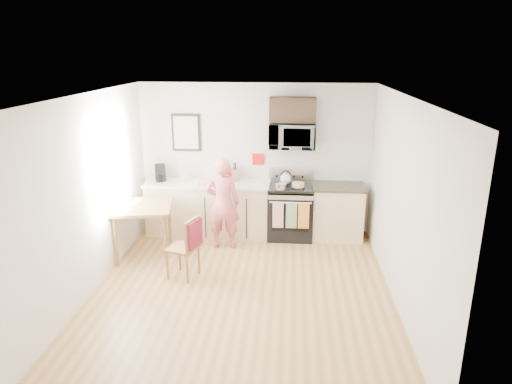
# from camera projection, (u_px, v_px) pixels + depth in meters

# --- Properties ---
(floor) EXTENTS (4.60, 4.60, 0.00)m
(floor) POSITION_uv_depth(u_px,v_px,m) (242.00, 292.00, 6.15)
(floor) COLOR olive
(floor) RESTS_ON ground
(back_wall) EXTENTS (4.00, 0.04, 2.60)m
(back_wall) POSITION_uv_depth(u_px,v_px,m) (255.00, 159.00, 7.95)
(back_wall) COLOR silver
(back_wall) RESTS_ON floor
(front_wall) EXTENTS (4.00, 0.04, 2.60)m
(front_wall) POSITION_uv_depth(u_px,v_px,m) (208.00, 292.00, 3.57)
(front_wall) COLOR silver
(front_wall) RESTS_ON floor
(left_wall) EXTENTS (0.04, 4.60, 2.60)m
(left_wall) POSITION_uv_depth(u_px,v_px,m) (88.00, 196.00, 5.91)
(left_wall) COLOR silver
(left_wall) RESTS_ON floor
(right_wall) EXTENTS (0.04, 4.60, 2.60)m
(right_wall) POSITION_uv_depth(u_px,v_px,m) (402.00, 204.00, 5.61)
(right_wall) COLOR silver
(right_wall) RESTS_ON floor
(ceiling) EXTENTS (4.00, 4.60, 0.04)m
(ceiling) POSITION_uv_depth(u_px,v_px,m) (240.00, 96.00, 5.37)
(ceiling) COLOR silver
(ceiling) RESTS_ON back_wall
(window) EXTENTS (0.06, 1.40, 1.50)m
(window) POSITION_uv_depth(u_px,v_px,m) (112.00, 163.00, 6.60)
(window) COLOR white
(window) RESTS_ON left_wall
(cabinet_left) EXTENTS (2.10, 0.60, 0.90)m
(cabinet_left) POSITION_uv_depth(u_px,v_px,m) (208.00, 209.00, 7.98)
(cabinet_left) COLOR tan
(cabinet_left) RESTS_ON floor
(countertop_left) EXTENTS (2.14, 0.64, 0.04)m
(countertop_left) POSITION_uv_depth(u_px,v_px,m) (208.00, 184.00, 7.84)
(countertop_left) COLOR #F1E5CF
(countertop_left) RESTS_ON cabinet_left
(cabinet_right) EXTENTS (0.84, 0.60, 0.90)m
(cabinet_right) POSITION_uv_depth(u_px,v_px,m) (337.00, 213.00, 7.81)
(cabinet_right) COLOR tan
(cabinet_right) RESTS_ON floor
(countertop_right) EXTENTS (0.88, 0.64, 0.04)m
(countertop_right) POSITION_uv_depth(u_px,v_px,m) (338.00, 186.00, 7.67)
(countertop_right) COLOR black
(countertop_right) RESTS_ON cabinet_right
(range) EXTENTS (0.76, 0.70, 1.16)m
(range) POSITION_uv_depth(u_px,v_px,m) (290.00, 213.00, 7.85)
(range) COLOR black
(range) RESTS_ON floor
(microwave) EXTENTS (0.76, 0.51, 0.42)m
(microwave) POSITION_uv_depth(u_px,v_px,m) (292.00, 136.00, 7.56)
(microwave) COLOR #B8B8BD
(microwave) RESTS_ON back_wall
(upper_cabinet) EXTENTS (0.76, 0.35, 0.40)m
(upper_cabinet) POSITION_uv_depth(u_px,v_px,m) (293.00, 110.00, 7.47)
(upper_cabinet) COLOR black
(upper_cabinet) RESTS_ON back_wall
(wall_art) EXTENTS (0.50, 0.04, 0.65)m
(wall_art) POSITION_uv_depth(u_px,v_px,m) (186.00, 133.00, 7.88)
(wall_art) COLOR black
(wall_art) RESTS_ON back_wall
(wall_trivet) EXTENTS (0.20, 0.02, 0.20)m
(wall_trivet) POSITION_uv_depth(u_px,v_px,m) (258.00, 159.00, 7.93)
(wall_trivet) COLOR #AC110E
(wall_trivet) RESTS_ON back_wall
(person) EXTENTS (0.58, 0.41, 1.51)m
(person) POSITION_uv_depth(u_px,v_px,m) (223.00, 203.00, 7.34)
(person) COLOR #BE3449
(person) RESTS_ON floor
(dining_table) EXTENTS (0.89, 0.89, 0.83)m
(dining_table) POSITION_uv_depth(u_px,v_px,m) (142.00, 211.00, 7.04)
(dining_table) COLOR brown
(dining_table) RESTS_ON floor
(chair) EXTENTS (0.52, 0.49, 0.91)m
(chair) POSITION_uv_depth(u_px,v_px,m) (190.00, 240.00, 6.35)
(chair) COLOR brown
(chair) RESTS_ON floor
(knife_block) EXTENTS (0.12, 0.15, 0.22)m
(knife_block) POSITION_uv_depth(u_px,v_px,m) (235.00, 175.00, 7.90)
(knife_block) COLOR brown
(knife_block) RESTS_ON countertop_left
(utensil_crock) EXTENTS (0.12, 0.12, 0.37)m
(utensil_crock) POSITION_uv_depth(u_px,v_px,m) (229.00, 172.00, 7.94)
(utensil_crock) COLOR #AC110E
(utensil_crock) RESTS_ON countertop_left
(fruit_bowl) EXTENTS (0.21, 0.21, 0.09)m
(fruit_bowl) POSITION_uv_depth(u_px,v_px,m) (215.00, 180.00, 7.85)
(fruit_bowl) COLOR silver
(fruit_bowl) RESTS_ON countertop_left
(milk_carton) EXTENTS (0.11, 0.11, 0.22)m
(milk_carton) POSITION_uv_depth(u_px,v_px,m) (182.00, 175.00, 7.88)
(milk_carton) COLOR tan
(milk_carton) RESTS_ON countertop_left
(coffee_maker) EXTENTS (0.23, 0.27, 0.29)m
(coffee_maker) POSITION_uv_depth(u_px,v_px,m) (160.00, 173.00, 7.89)
(coffee_maker) COLOR black
(coffee_maker) RESTS_ON countertop_left
(bread_bag) EXTENTS (0.28, 0.16, 0.10)m
(bread_bag) POSITION_uv_depth(u_px,v_px,m) (206.00, 183.00, 7.61)
(bread_bag) COLOR tan
(bread_bag) RESTS_ON countertop_left
(cake) EXTENTS (0.25, 0.25, 0.08)m
(cake) POSITION_uv_depth(u_px,v_px,m) (298.00, 185.00, 7.59)
(cake) COLOR black
(cake) RESTS_ON range
(kettle) EXTENTS (0.19, 0.19, 0.24)m
(kettle) POSITION_uv_depth(u_px,v_px,m) (286.00, 178.00, 7.75)
(kettle) COLOR silver
(kettle) RESTS_ON range
(pot) EXTENTS (0.18, 0.30, 0.09)m
(pot) POSITION_uv_depth(u_px,v_px,m) (281.00, 186.00, 7.50)
(pot) COLOR #B8B8BD
(pot) RESTS_ON range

